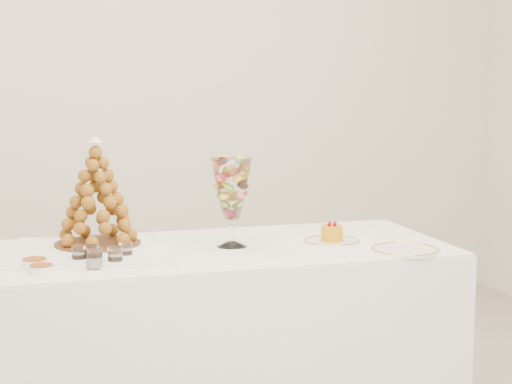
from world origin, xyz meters
name	(u,v)px	position (x,y,z in m)	size (l,w,h in m)	color
buffet_table	(195,343)	(-0.09, 0.31, 0.36)	(1.92, 0.82, 0.72)	white
lace_tray	(93,252)	(-0.46, 0.33, 0.73)	(0.60, 0.45, 0.02)	white
macaron_vase	(232,189)	(0.05, 0.31, 0.93)	(0.15, 0.15, 0.33)	white
cake_plate	(332,242)	(0.43, 0.24, 0.72)	(0.21, 0.21, 0.01)	white
spare_plate	(405,250)	(0.62, 0.01, 0.72)	(0.25, 0.25, 0.01)	white
verrine_a	(79,255)	(-0.52, 0.18, 0.75)	(0.05, 0.05, 0.07)	white
verrine_b	(92,254)	(-0.48, 0.18, 0.75)	(0.05, 0.05, 0.06)	white
verrine_c	(126,251)	(-0.36, 0.20, 0.75)	(0.05, 0.05, 0.06)	white
verrine_d	(94,258)	(-0.48, 0.10, 0.75)	(0.05, 0.05, 0.07)	white
verrine_e	(115,257)	(-0.41, 0.11, 0.75)	(0.05, 0.05, 0.07)	white
ramekin_back	(35,263)	(-0.67, 0.18, 0.73)	(0.09, 0.09, 0.03)	white
ramekin_front	(41,269)	(-0.66, 0.09, 0.73)	(0.08, 0.08, 0.03)	white
croquembouche	(96,193)	(-0.43, 0.40, 0.93)	(0.31, 0.31, 0.39)	brown
mousse_cake	(332,233)	(0.43, 0.24, 0.76)	(0.08, 0.08, 0.07)	orange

